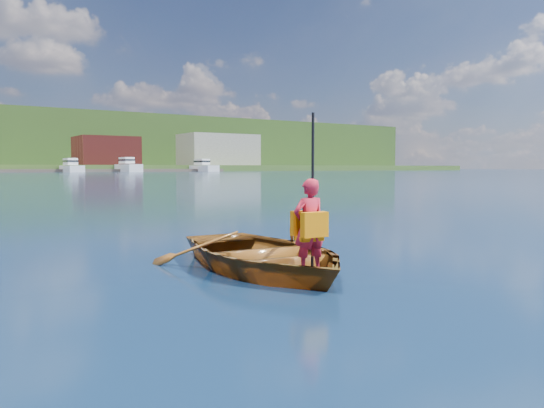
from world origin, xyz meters
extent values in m
plane|color=#112243|center=(0.00, 0.00, 0.00)|extent=(600.00, 600.00, 0.00)
imported|color=maroon|center=(1.28, -0.10, 0.20)|extent=(2.66, 3.57, 0.71)
imported|color=red|center=(1.37, -1.01, 0.67)|extent=(0.43, 0.30, 1.14)
cube|color=orange|center=(1.37, -1.13, 0.70)|extent=(0.35, 0.12, 0.30)
cube|color=orange|center=(1.38, -0.89, 0.70)|extent=(0.34, 0.10, 0.30)
cube|color=orange|center=(1.37, -1.01, 0.52)|extent=(0.31, 0.24, 0.05)
cylinder|color=black|center=(1.53, -0.87, 1.07)|extent=(0.04, 0.04, 1.95)
cube|color=brown|center=(45.00, 165.00, 6.50)|extent=(18.00, 16.00, 9.00)
cube|color=gray|center=(85.00, 165.00, 7.50)|extent=(26.00, 16.00, 11.00)
cube|color=white|center=(29.61, 143.00, 0.79)|extent=(3.79, 13.53, 1.96)
cube|color=white|center=(29.61, 144.35, 2.86)|extent=(2.65, 6.09, 1.80)
cube|color=black|center=(29.61, 144.35, 2.96)|extent=(2.73, 6.36, 0.50)
cube|color=white|center=(45.05, 143.00, 0.95)|extent=(3.89, 13.88, 2.38)
cube|color=white|center=(45.05, 144.39, 3.28)|extent=(2.72, 6.25, 1.80)
cube|color=black|center=(45.05, 144.39, 3.38)|extent=(2.80, 6.52, 0.50)
cube|color=white|center=(68.72, 143.00, 0.84)|extent=(3.82, 13.63, 2.10)
cube|color=white|center=(68.72, 144.36, 3.00)|extent=(2.67, 6.13, 1.80)
cube|color=black|center=(68.72, 144.36, 3.10)|extent=(2.75, 6.41, 0.50)
cylinder|color=#382314|center=(78.23, 204.97, 6.91)|extent=(0.80, 0.80, 3.84)
sphere|color=#205B1E|center=(78.23, 204.97, 12.03)|extent=(7.16, 7.16, 7.16)
cylinder|color=#382314|center=(78.41, 207.29, 6.85)|extent=(0.80, 0.80, 2.78)
sphere|color=#205B1E|center=(78.41, 207.29, 10.55)|extent=(5.19, 5.19, 5.19)
cylinder|color=#382314|center=(85.46, 261.25, 18.16)|extent=(0.80, 0.80, 3.82)
sphere|color=#205B1E|center=(85.46, 261.25, 23.25)|extent=(7.13, 7.13, 7.13)
camera|label=1|loc=(-2.44, -6.10, 1.38)|focal=35.00mm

